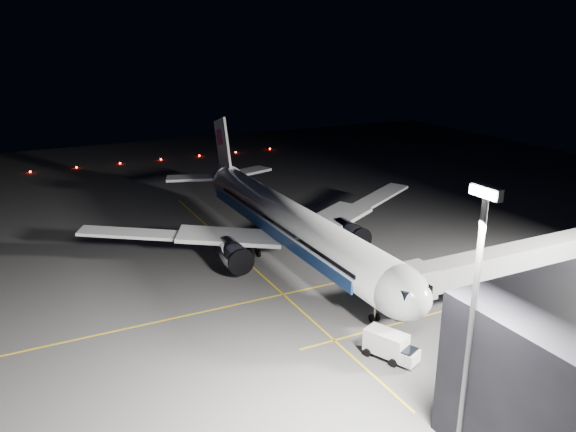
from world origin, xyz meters
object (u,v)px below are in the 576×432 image
Objects in this scene: baggage_tug at (342,227)px; safety_cone_a at (314,250)px; airliner at (287,221)px; service_truck at (390,345)px; floodlight_mast_south at (474,303)px; safety_cone_b at (327,240)px; safety_cone_c at (326,259)px; jet_bridge at (510,259)px.

baggage_tug is 10.03m from safety_cone_a.
baggage_tug is (-4.89, 12.28, -4.29)m from airliner.
airliner is 10.88× the size of service_truck.
floodlight_mast_south reaches higher than safety_cone_b.
safety_cone_c is (6.24, -3.87, 0.01)m from safety_cone_b.
airliner is 7.57m from safety_cone_c.
floodlight_mast_south reaches higher than jet_bridge.
safety_cone_b is at bearing -75.89° from baggage_tug.
jet_bridge is 64.80× the size of safety_cone_c.
safety_cone_a is at bearing 180.00° from safety_cone_c.
service_truck is at bearing 166.28° from floodlight_mast_south.
safety_cone_a is 4.79m from safety_cone_b.
floodlight_mast_south reaches higher than safety_cone_c.
service_truck is 1.81× the size of baggage_tug.
airliner is 13.89m from baggage_tug.
floodlight_mast_south is 39.00× the size of safety_cone_c.
jet_bridge is 6.09× the size of service_truck.
safety_cone_c is at bearing -60.93° from baggage_tug.
safety_cone_c is (-36.92, 10.01, -12.11)m from floodlight_mast_south.
airliner is 42.13m from floodlight_mast_south.
airliner reaches higher than safety_cone_a.
safety_cone_c is at bearing -143.38° from jet_bridge.
jet_bridge is 11.05× the size of baggage_tug.
safety_cone_c is (9.05, -8.28, -0.60)m from baggage_tug.
airliner is at bearing -136.13° from safety_cone_c.
safety_cone_c is at bearing -31.85° from safety_cone_b.
floodlight_mast_south is at bearing -8.33° from airliner.
jet_bridge reaches higher than safety_cone_a.
floodlight_mast_south is 6.65× the size of baggage_tug.
baggage_tug reaches higher than safety_cone_a.
safety_cone_b is at bearing 126.07° from safety_cone_a.
floodlight_mast_south is at bearing -53.21° from jet_bridge.
safety_cone_b is (-2.08, 7.87, -4.91)m from airliner.
airliner reaches higher than safety_cone_c.
service_truck reaches higher than safety_cone_b.
safety_cone_b is (-30.46, 10.79, -1.19)m from service_truck.
service_truck is at bearing -5.86° from airliner.
safety_cone_b is 7.34m from safety_cone_c.
airliner is at bearing 150.22° from service_truck.
jet_bridge is at bearing -6.83° from baggage_tug.
safety_cone_b is (-43.15, 13.89, -12.11)m from floodlight_mast_south.
safety_cone_a reaches higher than safety_cone_b.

